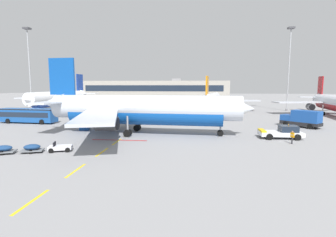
# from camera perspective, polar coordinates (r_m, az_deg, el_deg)

# --- Properties ---
(ground) EXTENTS (400.00, 400.00, 0.00)m
(ground) POSITION_cam_1_polar(r_m,az_deg,el_deg) (55.46, 17.73, -1.18)
(ground) COLOR gray
(apron_paint_markings) EXTENTS (8.00, 93.38, 0.01)m
(apron_paint_markings) POSITION_cam_1_polar(r_m,az_deg,el_deg) (52.18, -5.88, -1.38)
(apron_paint_markings) COLOR yellow
(apron_paint_markings) RESTS_ON ground
(airliner_foreground) EXTENTS (34.79, 34.57, 12.20)m
(airliner_foreground) POSITION_cam_1_polar(r_m,az_deg,el_deg) (42.12, -5.87, 1.98)
(airliner_foreground) COLOR silver
(airliner_foreground) RESTS_ON ground
(pushback_tug) EXTENTS (6.01, 3.22, 2.08)m
(pushback_tug) POSITION_cam_1_polar(r_m,az_deg,el_deg) (42.25, 23.48, -2.74)
(pushback_tug) COLOR silver
(pushback_tug) RESTS_ON ground
(airliner_mid_left) EXTENTS (28.79, 29.29, 10.28)m
(airliner_mid_left) POSITION_cam_1_polar(r_m,az_deg,el_deg) (84.49, 9.40, 4.10)
(airliner_mid_left) COLOR white
(airliner_mid_left) RESTS_ON ground
(airliner_far_center) EXTENTS (29.21, 29.55, 10.35)m
(airliner_far_center) POSITION_cam_1_polar(r_m,az_deg,el_deg) (78.97, 32.37, 2.89)
(airliner_far_center) COLOR silver
(airliner_far_center) RESTS_ON ground
(airliner_far_right) EXTENTS (33.11, 33.28, 11.68)m
(airliner_far_right) POSITION_cam_1_polar(r_m,az_deg,el_deg) (89.18, -22.23, 4.11)
(airliner_far_right) COLOR white
(airliner_far_right) RESTS_ON ground
(apron_shuttle_bus) EXTENTS (12.17, 3.59, 3.00)m
(apron_shuttle_bus) POSITION_cam_1_polar(r_m,az_deg,el_deg) (61.48, -28.07, 0.75)
(apron_shuttle_bus) COLOR #194C99
(apron_shuttle_bus) RESTS_ON ground
(catering_truck) EXTENTS (6.62, 6.68, 3.14)m
(catering_truck) POSITION_cam_1_polar(r_m,az_deg,el_deg) (54.91, 27.02, 0.02)
(catering_truck) COLOR black
(catering_truck) RESTS_ON ground
(fuel_service_truck) EXTENTS (5.92, 7.14, 3.14)m
(fuel_service_truck) POSITION_cam_1_polar(r_m,az_deg,el_deg) (69.60, -19.41, 1.76)
(fuel_service_truck) COLOR black
(fuel_service_truck) RESTS_ON ground
(baggage_train) EXTENTS (8.64, 4.03, 1.14)m
(baggage_train) POSITION_cam_1_polar(r_m,az_deg,el_deg) (34.50, -27.28, -5.71)
(baggage_train) COLOR silver
(baggage_train) RESTS_ON ground
(ground_crew_worker) EXTENTS (0.42, 0.67, 1.74)m
(ground_crew_worker) POSITION_cam_1_polar(r_m,az_deg,el_deg) (38.84, 25.31, -3.52)
(ground_crew_worker) COLOR #232328
(ground_crew_worker) RESTS_ON ground
(uld_cargo_container) EXTENTS (1.85, 1.82, 1.60)m
(uld_cargo_container) POSITION_cam_1_polar(r_m,az_deg,el_deg) (48.23, -17.55, -1.43)
(uld_cargo_container) COLOR #194C9E
(uld_cargo_container) RESTS_ON ground
(apron_light_mast_near) EXTENTS (1.80, 1.80, 24.57)m
(apron_light_mast_near) POSITION_cam_1_polar(r_m,az_deg,el_deg) (90.23, -27.89, 11.18)
(apron_light_mast_near) COLOR slate
(apron_light_mast_near) RESTS_ON ground
(apron_light_mast_far) EXTENTS (1.80, 1.80, 24.79)m
(apron_light_mast_far) POSITION_cam_1_polar(r_m,az_deg,el_deg) (88.30, 24.79, 11.53)
(apron_light_mast_far) COLOR slate
(apron_light_mast_far) RESTS_ON ground
(terminal_satellite) EXTENTS (98.10, 21.59, 12.25)m
(terminal_satellite) POSITION_cam_1_polar(r_m,az_deg,el_deg) (181.71, -2.78, 6.43)
(terminal_satellite) COLOR #9E998E
(terminal_satellite) RESTS_ON ground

